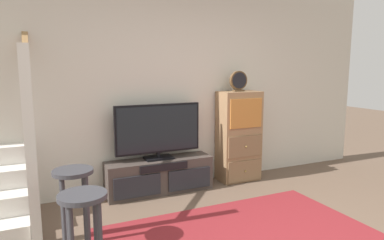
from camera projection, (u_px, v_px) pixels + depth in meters
back_wall at (173, 86)px, 4.56m from camera, size 6.40×0.12×2.70m
media_console at (160, 176)px, 4.37m from camera, size 1.37×0.38×0.44m
television at (158, 130)px, 4.30m from camera, size 1.11×0.22×0.71m
side_cabinet at (239, 136)px, 4.80m from camera, size 0.58×0.38×1.27m
desk_clock at (238, 81)px, 4.66m from camera, size 0.26×0.08×0.28m
bar_stool_near at (84, 219)px, 2.39m from camera, size 0.34×0.34×0.73m
bar_stool_far at (74, 191)px, 2.91m from camera, size 0.34×0.34×0.74m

